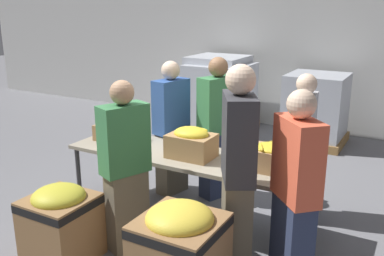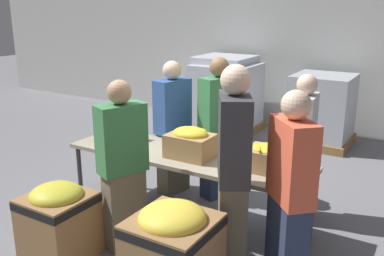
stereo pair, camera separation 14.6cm
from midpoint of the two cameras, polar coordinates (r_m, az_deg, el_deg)
ground_plane at (r=4.68m, az=-1.52°, el=-12.17°), size 30.00×30.00×0.00m
wall_back at (r=7.93m, az=14.12°, el=14.07°), size 16.00×0.08×4.00m
sorting_table at (r=4.40m, az=-1.58°, el=-4.22°), size 2.59×0.73×0.74m
banana_box_0 at (r=4.90m, az=-10.75°, el=-0.37°), size 0.48×0.30×0.23m
banana_box_1 at (r=4.27m, az=-1.06°, el=-1.92°), size 0.45×0.34×0.31m
banana_box_2 at (r=4.01m, az=9.63°, el=-3.80°), size 0.44×0.34×0.26m
volunteer_0 at (r=4.96m, az=2.54°, el=-0.19°), size 0.37×0.50×1.66m
volunteer_1 at (r=3.40m, az=12.37°, el=-8.69°), size 0.46×0.47×1.64m
volunteer_2 at (r=5.08m, az=-3.58°, el=-0.15°), size 0.31×0.47×1.61m
volunteer_3 at (r=3.93m, az=-9.92°, el=-5.35°), size 0.36×0.48×1.60m
volunteer_4 at (r=4.60m, az=13.56°, el=-2.63°), size 0.26×0.44×1.56m
volunteer_5 at (r=3.52m, az=4.91°, el=-6.14°), size 0.44×0.54×1.79m
donation_bin_0 at (r=4.07m, az=-18.09°, el=-11.73°), size 0.55×0.55×0.71m
donation_bin_1 at (r=3.33m, az=-2.92°, el=-16.28°), size 0.60×0.60×0.83m
pallet_stack_0 at (r=7.28m, az=15.59°, el=2.37°), size 1.00×1.00×1.15m
pallet_stack_1 at (r=7.88m, az=2.95°, el=4.65°), size 1.04×1.04×1.33m
pallet_stack_2 at (r=7.73m, az=3.21°, el=3.98°), size 1.14×1.14×1.22m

